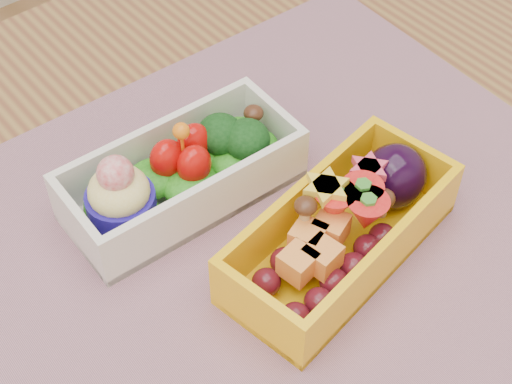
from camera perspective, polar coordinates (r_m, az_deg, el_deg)
table at (r=0.68m, az=5.25°, el=-8.36°), size 1.20×0.80×0.75m
placemat at (r=0.59m, az=-0.26°, el=-3.10°), size 0.53×0.42×0.00m
bento_white at (r=0.60m, az=-5.40°, el=1.23°), size 0.18×0.09×0.07m
bento_yellow at (r=0.56m, az=6.35°, el=-2.57°), size 0.19×0.11×0.06m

